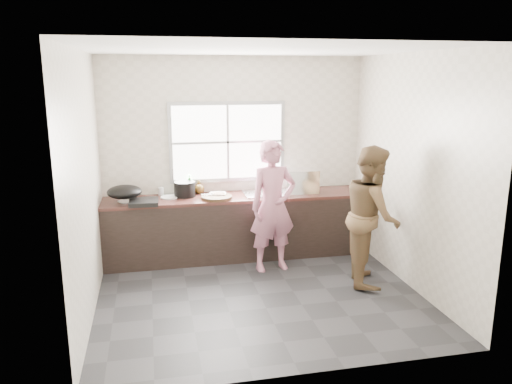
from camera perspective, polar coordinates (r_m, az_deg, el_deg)
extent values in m
cube|color=#262629|center=(5.82, 0.38, -11.67)|extent=(3.60, 3.20, 0.01)
cube|color=silver|center=(5.29, 0.42, 16.03)|extent=(3.60, 3.20, 0.01)
cube|color=beige|center=(6.94, -2.45, 4.14)|extent=(3.60, 0.01, 2.70)
cube|color=beige|center=(5.32, -18.97, 0.59)|extent=(0.01, 3.20, 2.70)
cube|color=beige|center=(6.04, 17.39, 2.16)|extent=(0.01, 3.20, 2.70)
cube|color=beige|center=(3.89, 5.49, -3.23)|extent=(3.60, 0.01, 2.70)
cube|color=black|center=(6.86, -1.94, -4.05)|extent=(3.60, 0.62, 0.82)
cube|color=#381C17|center=(6.74, -1.96, -0.56)|extent=(3.60, 0.64, 0.04)
cube|color=silver|center=(6.80, 0.94, -0.21)|extent=(0.55, 0.45, 0.02)
cylinder|color=silver|center=(6.96, 0.57, 1.33)|extent=(0.02, 0.02, 0.30)
cube|color=#9EA0A5|center=(6.89, -3.27, 5.73)|extent=(1.60, 0.05, 1.10)
cube|color=white|center=(6.86, -3.24, 5.71)|extent=(1.50, 0.01, 1.00)
imported|color=#BA6F87|center=(6.30, 1.95, -2.11)|extent=(0.62, 0.45, 1.56)
imported|color=brown|center=(6.05, 13.10, -2.61)|extent=(0.83, 0.95, 1.66)
cylinder|color=#302112|center=(6.56, -4.51, -0.61)|extent=(0.53, 0.53, 0.04)
cube|color=silver|center=(6.64, -5.53, -0.27)|extent=(0.19, 0.12, 0.01)
imported|color=white|center=(6.66, -4.38, -0.33)|extent=(0.24, 0.24, 0.06)
imported|color=silver|center=(6.97, 5.08, 0.31)|extent=(0.25, 0.25, 0.07)
imported|color=silver|center=(6.61, 1.10, -0.41)|extent=(0.22, 0.22, 0.06)
cylinder|color=black|center=(6.72, -8.15, 0.32)|extent=(0.33, 0.33, 0.20)
cylinder|color=silver|center=(6.69, -9.88, -0.59)|extent=(0.28, 0.28, 0.02)
imported|color=green|center=(6.85, -7.61, 0.89)|extent=(0.13, 0.13, 0.27)
imported|color=#4C3413|center=(6.86, -7.45, 0.64)|extent=(0.11, 0.11, 0.21)
imported|color=#4B3512|center=(6.87, -6.51, 0.51)|extent=(0.17, 0.17, 0.16)
cylinder|color=silver|center=(6.85, -10.80, 0.07)|extent=(0.08, 0.08, 0.11)
cube|color=black|center=(6.43, -12.70, -1.13)|extent=(0.37, 0.37, 0.05)
ellipsoid|color=black|center=(6.53, -14.81, 0.01)|extent=(0.56, 0.56, 0.17)
cube|color=white|center=(6.83, 5.11, 1.19)|extent=(0.46, 0.33, 0.34)
cylinder|color=#A6A8AC|center=(6.61, -14.55, -1.04)|extent=(0.30, 0.30, 0.01)
cylinder|color=silver|center=(6.86, -9.49, -0.28)|extent=(0.29, 0.29, 0.01)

